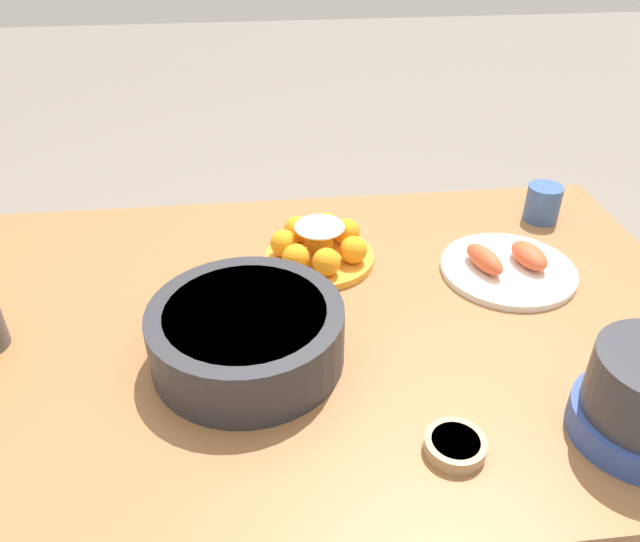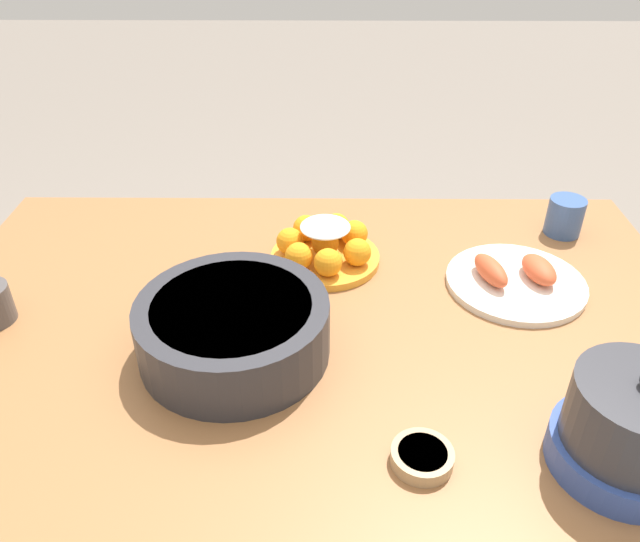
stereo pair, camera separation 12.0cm
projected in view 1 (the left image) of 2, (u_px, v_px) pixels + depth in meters
dining_table at (321, 355)px, 1.20m from camera, size 1.46×0.96×0.75m
cake_plate at (319, 246)px, 1.29m from camera, size 0.23×0.23×0.09m
serving_bowl at (247, 333)px, 1.03m from camera, size 0.32×0.32×0.10m
sauce_bowl at (455, 445)px, 0.89m from camera, size 0.09×0.09×0.02m
seafood_platter at (508, 266)px, 1.26m from camera, size 0.27×0.27×0.06m
cup_near at (543, 203)px, 1.44m from camera, size 0.08×0.08×0.08m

